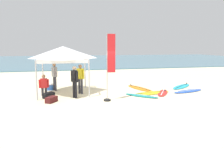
% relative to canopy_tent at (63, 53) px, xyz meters
% --- Properties ---
extents(ground_plane, '(80.00, 80.00, 0.00)m').
position_rel_canopy_tent_xyz_m(ground_plane, '(2.62, -1.17, -2.39)').
color(ground_plane, beige).
extents(sea, '(80.00, 36.00, 0.10)m').
position_rel_canopy_tent_xyz_m(sea, '(2.62, 29.06, -2.34)').
color(sea, teal).
rests_on(sea, ground).
extents(canopy_tent, '(2.79, 2.79, 2.75)m').
position_rel_canopy_tent_xyz_m(canopy_tent, '(0.00, 0.00, 0.00)').
color(canopy_tent, '#B7B7BC').
rests_on(canopy_tent, ground).
extents(surfboard_blue, '(2.29, 1.14, 0.19)m').
position_rel_canopy_tent_xyz_m(surfboard_blue, '(7.37, -1.20, -2.35)').
color(surfboard_blue, blue).
rests_on(surfboard_blue, ground).
extents(surfboard_teal, '(1.77, 1.69, 0.19)m').
position_rel_canopy_tent_xyz_m(surfboard_teal, '(4.18, -1.69, -2.35)').
color(surfboard_teal, '#19847F').
rests_on(surfboard_teal, ground).
extents(surfboard_red, '(1.47, 1.87, 0.19)m').
position_rel_canopy_tent_xyz_m(surfboard_red, '(5.66, -1.27, -2.35)').
color(surfboard_red, red).
rests_on(surfboard_red, ground).
extents(surfboard_orange, '(1.38, 2.45, 0.19)m').
position_rel_canopy_tent_xyz_m(surfboard_orange, '(4.77, 0.21, -2.35)').
color(surfboard_orange, orange).
rests_on(surfboard_orange, ground).
extents(surfboard_cyan, '(2.29, 1.99, 0.19)m').
position_rel_canopy_tent_xyz_m(surfboard_cyan, '(7.77, 0.17, -2.35)').
color(surfboard_cyan, '#23B2CC').
rests_on(surfboard_cyan, ground).
extents(surfboard_yellow, '(2.55, 1.13, 0.19)m').
position_rel_canopy_tent_xyz_m(surfboard_yellow, '(4.96, -1.20, -2.35)').
color(surfboard_yellow, yellow).
rests_on(surfboard_yellow, ground).
extents(person_grey, '(0.36, 0.50, 1.71)m').
position_rel_canopy_tent_xyz_m(person_grey, '(-0.59, 0.88, -1.40)').
color(person_grey, '#383842').
rests_on(person_grey, ground).
extents(person_black, '(0.38, 0.48, 1.71)m').
position_rel_canopy_tent_xyz_m(person_black, '(0.57, -1.28, -1.40)').
color(person_black, black).
rests_on(person_black, ground).
extents(person_yellow, '(0.43, 0.41, 1.71)m').
position_rel_canopy_tent_xyz_m(person_yellow, '(0.93, -0.32, -1.40)').
color(person_yellow, '#383842').
rests_on(person_yellow, ground).
extents(person_red, '(0.54, 0.29, 1.20)m').
position_rel_canopy_tent_xyz_m(person_red, '(-1.09, -0.38, -1.73)').
color(person_red, '#2D2D33').
rests_on(person_red, ground).
extents(banner_flag, '(0.60, 0.36, 3.40)m').
position_rel_canopy_tent_xyz_m(banner_flag, '(2.26, -2.20, -0.81)').
color(banner_flag, '#99999E').
rests_on(banner_flag, ground).
extents(gear_bag_near_tent, '(0.66, 0.64, 0.28)m').
position_rel_canopy_tent_xyz_m(gear_bag_near_tent, '(-0.81, -0.95, -2.25)').
color(gear_bag_near_tent, black).
rests_on(gear_bag_near_tent, ground).
extents(gear_bag_by_pole, '(0.61, 0.67, 0.28)m').
position_rel_canopy_tent_xyz_m(gear_bag_by_pole, '(-0.60, -1.88, -2.25)').
color(gear_bag_by_pole, '#4C1919').
rests_on(gear_bag_by_pole, ground).
extents(cooler_box, '(0.50, 0.36, 0.39)m').
position_rel_canopy_tent_xyz_m(cooler_box, '(-0.94, 1.08, -2.19)').
color(cooler_box, '#2D60B7').
rests_on(cooler_box, ground).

